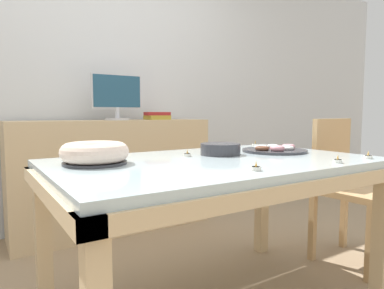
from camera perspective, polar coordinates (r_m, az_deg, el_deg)
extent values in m
cube|color=silver|center=(3.19, -15.07, 10.88)|extent=(8.00, 0.10, 2.60)
cube|color=silver|center=(1.64, 4.06, -3.07)|extent=(1.52, 0.93, 0.04)
cube|color=#D1B284|center=(1.33, 15.64, -7.34)|extent=(1.55, 0.08, 0.06)
cube|color=#D1B284|center=(2.01, -3.50, -2.89)|extent=(1.55, 0.08, 0.06)
cube|color=#D1B284|center=(1.35, -22.13, -7.31)|extent=(0.08, 0.96, 0.06)
cube|color=#D1B284|center=(2.17, 19.90, -2.63)|extent=(0.08, 0.96, 0.06)
cube|color=#D1B284|center=(2.00, 29.01, -13.69)|extent=(0.07, 0.07, 0.70)
cube|color=#D1B284|center=(1.85, -23.51, -15.06)|extent=(0.07, 0.07, 0.70)
cube|color=#D1B284|center=(2.49, 11.53, -9.48)|extent=(0.07, 0.07, 0.70)
cube|color=tan|center=(2.47, 25.80, -7.12)|extent=(0.44, 0.44, 0.04)
cube|color=tan|center=(2.53, 22.23, -1.10)|extent=(0.40, 0.06, 0.45)
cube|color=tan|center=(2.29, 27.54, -14.54)|extent=(0.04, 0.04, 0.45)
cube|color=tan|center=(2.47, 19.44, -12.79)|extent=(0.04, 0.04, 0.45)
cube|color=tan|center=(2.78, 23.98, -10.91)|extent=(0.04, 0.04, 0.45)
cube|color=#D1B284|center=(2.94, -12.89, -5.03)|extent=(1.61, 0.44, 0.92)
cylinder|color=silver|center=(2.91, -12.32, 4.16)|extent=(0.20, 0.20, 0.02)
cylinder|color=silver|center=(2.91, -12.34, 5.20)|extent=(0.04, 0.04, 0.09)
cube|color=silver|center=(2.91, -12.41, 8.65)|extent=(0.42, 0.02, 0.28)
cube|color=navy|center=(2.90, -12.33, 8.66)|extent=(0.40, 0.00, 0.26)
cube|color=#B29933|center=(3.05, -5.84, 4.49)|extent=(0.19, 0.17, 0.04)
cube|color=maroon|center=(3.05, -5.84, 5.12)|extent=(0.23, 0.17, 0.03)
cylinder|color=#333338|center=(1.53, -15.85, -2.96)|extent=(0.27, 0.27, 0.01)
torus|color=beige|center=(1.52, -15.90, -1.20)|extent=(0.29, 0.29, 0.08)
cylinder|color=#333338|center=(2.00, 13.56, -0.99)|extent=(0.36, 0.36, 0.01)
torus|color=pink|center=(2.05, 15.75, -0.32)|extent=(0.08, 0.08, 0.03)
torus|color=white|center=(2.08, 13.35, -0.27)|extent=(0.07, 0.07, 0.02)
torus|color=white|center=(2.00, 11.35, -0.43)|extent=(0.07, 0.07, 0.02)
torus|color=brown|center=(1.94, 11.61, -0.62)|extent=(0.08, 0.08, 0.02)
torus|color=pink|center=(1.92, 14.02, -0.62)|extent=(0.08, 0.08, 0.03)
torus|color=white|center=(1.99, 15.68, -0.56)|extent=(0.07, 0.07, 0.02)
cylinder|color=#333338|center=(1.81, 4.75, -1.57)|extent=(0.21, 0.21, 0.01)
cylinder|color=#333338|center=(1.81, 4.75, -1.25)|extent=(0.21, 0.21, 0.01)
cylinder|color=#333338|center=(1.80, 4.75, -0.94)|extent=(0.21, 0.21, 0.01)
cylinder|color=#333338|center=(1.80, 4.76, -0.62)|extent=(0.21, 0.21, 0.01)
cylinder|color=#333338|center=(1.80, 4.76, -0.30)|extent=(0.21, 0.21, 0.01)
cylinder|color=#333338|center=(1.80, 4.76, 0.01)|extent=(0.21, 0.21, 0.01)
cylinder|color=silver|center=(1.85, 27.29, -1.87)|extent=(0.04, 0.04, 0.02)
cylinder|color=white|center=(1.85, 27.30, -1.69)|extent=(0.03, 0.03, 0.00)
cone|color=#F9B74C|center=(1.85, 27.31, -1.29)|extent=(0.01, 0.01, 0.02)
cylinder|color=silver|center=(1.33, 10.62, -3.98)|extent=(0.04, 0.04, 0.02)
cylinder|color=white|center=(1.33, 10.62, -3.73)|extent=(0.03, 0.03, 0.00)
cone|color=#F9B74C|center=(1.32, 10.63, -3.17)|extent=(0.01, 0.01, 0.02)
cylinder|color=silver|center=(1.64, 23.11, -2.58)|extent=(0.04, 0.04, 0.02)
cylinder|color=white|center=(1.64, 23.12, -2.37)|extent=(0.03, 0.03, 0.00)
cone|color=#F9B74C|center=(1.63, 23.13, -1.91)|extent=(0.01, 0.01, 0.02)
cylinder|color=silver|center=(2.33, 10.49, -0.04)|extent=(0.04, 0.04, 0.02)
cylinder|color=white|center=(2.33, 10.49, 0.11)|extent=(0.03, 0.03, 0.00)
cone|color=#F9B74C|center=(2.33, 10.50, 0.43)|extent=(0.01, 0.01, 0.02)
cylinder|color=silver|center=(1.72, -0.78, -1.78)|extent=(0.04, 0.04, 0.02)
cylinder|color=white|center=(1.72, -0.78, -1.58)|extent=(0.03, 0.03, 0.00)
cone|color=#F9B74C|center=(1.72, -0.78, -1.15)|extent=(0.01, 0.01, 0.02)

